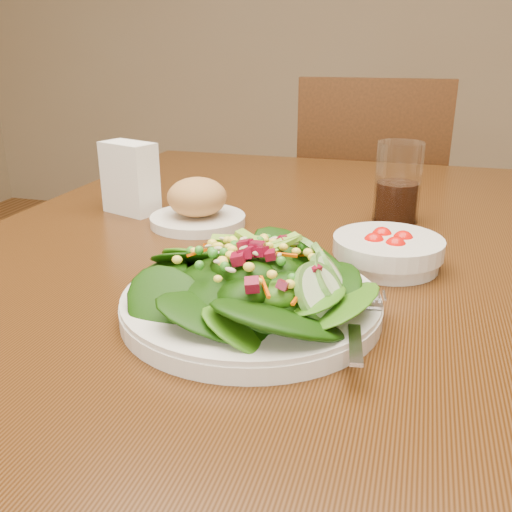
{
  "coord_description": "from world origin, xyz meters",
  "views": [
    {
      "loc": [
        0.23,
        -0.77,
        1.04
      ],
      "look_at": [
        0.07,
        -0.19,
        0.81
      ],
      "focal_mm": 40.0,
      "sensor_mm": 36.0,
      "label": 1
    }
  ],
  "objects": [
    {
      "name": "drinking_glass",
      "position": [
        0.2,
        0.2,
        0.81
      ],
      "size": [
        0.08,
        0.08,
        0.13
      ],
      "color": "silver",
      "rests_on": "dining_table"
    },
    {
      "name": "bread_plate",
      "position": [
        -0.11,
        0.08,
        0.78
      ],
      "size": [
        0.16,
        0.16,
        0.08
      ],
      "color": "silver",
      "rests_on": "dining_table"
    },
    {
      "name": "napkin_holder",
      "position": [
        -0.26,
        0.12,
        0.82
      ],
      "size": [
        0.11,
        0.08,
        0.13
      ],
      "rotation": [
        0.0,
        0.0,
        -0.34
      ],
      "color": "white",
      "rests_on": "dining_table"
    },
    {
      "name": "chair_far",
      "position": [
        0.1,
        0.98,
        0.5
      ],
      "size": [
        0.46,
        0.46,
        0.95
      ],
      "rotation": [
        0.0,
        0.0,
        3.19
      ],
      "color": "#4A240D",
      "rests_on": "ground_plane"
    },
    {
      "name": "tomato_bowl",
      "position": [
        0.2,
        -0.02,
        0.77
      ],
      "size": [
        0.15,
        0.15,
        0.05
      ],
      "color": "silver",
      "rests_on": "dining_table"
    },
    {
      "name": "salad_plate",
      "position": [
        0.08,
        -0.21,
        0.78
      ],
      "size": [
        0.29,
        0.29,
        0.08
      ],
      "rotation": [
        0.0,
        0.0,
        -0.39
      ],
      "color": "silver",
      "rests_on": "dining_table"
    },
    {
      "name": "dining_table",
      "position": [
        0.0,
        0.0,
        0.65
      ],
      "size": [
        0.9,
        1.4,
        0.75
      ],
      "color": "#4A2A12",
      "rests_on": "ground_plane"
    }
  ]
}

